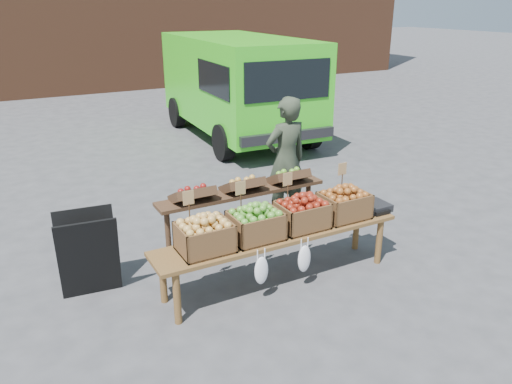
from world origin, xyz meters
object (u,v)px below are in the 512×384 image
back_table (243,214)px  crate_red_apples (302,215)px  crate_green_apples (344,205)px  crate_golden_apples (205,237)px  crate_russet_pears (256,226)px  weighing_scale (373,207)px  vendor (286,160)px  display_bench (279,257)px  chalkboard_sign (88,254)px  delivery_van (238,88)px

back_table → crate_red_apples: size_ratio=4.20×
crate_green_apples → crate_golden_apples: bearing=180.0°
crate_russet_pears → crate_red_apples: (0.55, 0.00, 0.00)m
crate_green_apples → weighing_scale: crate_green_apples is taller
vendor → crate_red_apples: size_ratio=3.37×
vendor → display_bench: bearing=53.0°
chalkboard_sign → crate_golden_apples: chalkboard_sign is taller
crate_red_apples → chalkboard_sign: bearing=160.9°
crate_golden_apples → crate_russet_pears: 0.55m
display_bench → crate_green_apples: bearing=0.0°
crate_russet_pears → crate_green_apples: bearing=0.0°
chalkboard_sign → crate_red_apples: 2.20m
back_table → weighing_scale: back_table is taller
vendor → crate_red_apples: vendor is taller
chalkboard_sign → crate_golden_apples: bearing=-30.3°
crate_golden_apples → weighing_scale: crate_golden_apples is taller
back_table → crate_red_apples: back_table is taller
back_table → crate_red_apples: (0.33, -0.72, 0.19)m
delivery_van → crate_red_apples: bearing=-106.9°
crate_russet_pears → crate_green_apples: 1.10m
crate_green_apples → weighing_scale: bearing=0.0°
back_table → crate_golden_apples: bearing=-136.9°
crate_golden_apples → weighing_scale: 2.08m
vendor → back_table: vendor is taller
back_table → crate_golden_apples: size_ratio=4.20×
delivery_van → back_table: 5.47m
crate_golden_apples → crate_red_apples: 1.10m
vendor → weighing_scale: size_ratio=4.96×
crate_russet_pears → crate_red_apples: 0.55m
display_bench → crate_golden_apples: (-0.82, 0.00, 0.42)m
vendor → crate_russet_pears: bearing=45.7°
weighing_scale → back_table: bearing=151.1°
back_table → crate_russet_pears: back_table is taller
crate_russet_pears → delivery_van: bearing=65.2°
chalkboard_sign → crate_red_apples: (2.07, -0.71, 0.27)m
weighing_scale → crate_russet_pears: bearing=180.0°
delivery_van → chalkboard_sign: 6.43m
display_bench → crate_russet_pears: 0.51m
chalkboard_sign → weighing_scale: chalkboard_sign is taller
vendor → crate_red_apples: (-0.63, -1.35, -0.13)m
display_bench → crate_golden_apples: size_ratio=5.40×
chalkboard_sign → crate_red_apples: chalkboard_sign is taller
chalkboard_sign → display_bench: bearing=-15.5°
vendor → crate_golden_apples: vendor is taller
display_bench → crate_russet_pears: bearing=180.0°
crate_russet_pears → crate_green_apples: (1.10, 0.00, 0.00)m
display_bench → weighing_scale: weighing_scale is taller
crate_russet_pears → display_bench: bearing=0.0°
delivery_van → crate_red_apples: delivery_van is taller
vendor → delivery_van: bearing=-111.4°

